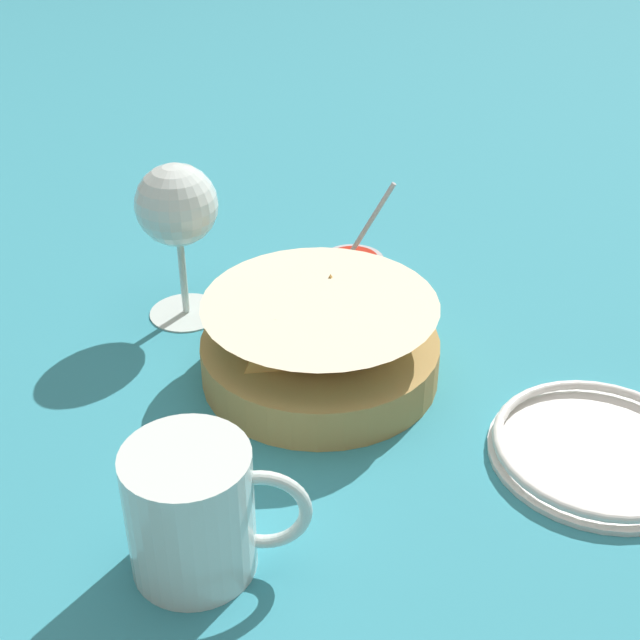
% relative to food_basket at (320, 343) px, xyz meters
% --- Properties ---
extents(ground_plane, '(4.00, 4.00, 0.00)m').
position_rel_food_basket_xyz_m(ground_plane, '(-0.01, -0.03, -0.03)').
color(ground_plane, teal).
extents(food_basket, '(0.21, 0.21, 0.08)m').
position_rel_food_basket_xyz_m(food_basket, '(0.00, 0.00, 0.00)').
color(food_basket, '#B2894C').
rests_on(food_basket, ground_plane).
extents(sauce_cup, '(0.07, 0.06, 0.11)m').
position_rel_food_basket_xyz_m(sauce_cup, '(0.03, 0.16, -0.02)').
color(sauce_cup, '#B7B7BC').
rests_on(sauce_cup, ground_plane).
extents(wine_glass, '(0.08, 0.08, 0.16)m').
position_rel_food_basket_xyz_m(wine_glass, '(-0.13, 0.10, 0.08)').
color(wine_glass, silver).
rests_on(wine_glass, ground_plane).
extents(beer_mug, '(0.12, 0.08, 0.10)m').
position_rel_food_basket_xyz_m(beer_mug, '(-0.08, -0.22, 0.01)').
color(beer_mug, silver).
rests_on(beer_mug, ground_plane).
extents(side_plate, '(0.17, 0.17, 0.01)m').
position_rel_food_basket_xyz_m(side_plate, '(0.22, -0.10, -0.03)').
color(side_plate, white).
rests_on(side_plate, ground_plane).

